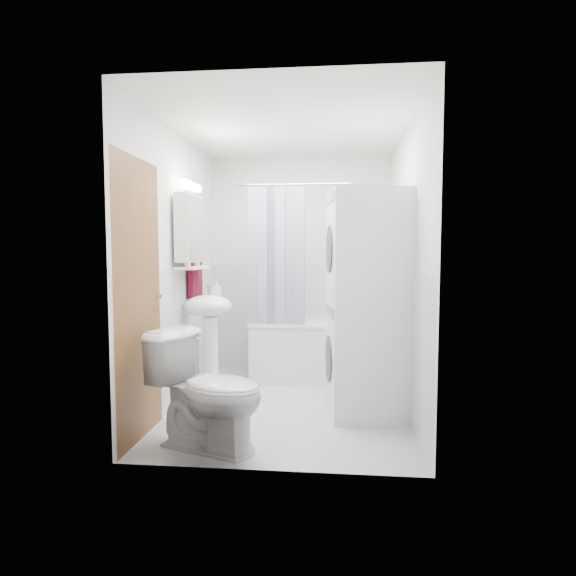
# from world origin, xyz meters

# --- Properties ---
(floor) EXTENTS (2.60, 2.60, 0.00)m
(floor) POSITION_xyz_m (0.00, 0.00, 0.00)
(floor) COLOR silver
(floor) RESTS_ON ground
(room_walls) EXTENTS (2.60, 2.60, 2.60)m
(room_walls) POSITION_xyz_m (0.00, 0.00, 1.49)
(room_walls) COLOR white
(room_walls) RESTS_ON ground
(wainscot) EXTENTS (1.98, 2.58, 2.58)m
(wainscot) POSITION_xyz_m (0.00, 0.29, 0.60)
(wainscot) COLOR white
(wainscot) RESTS_ON ground
(door) EXTENTS (0.05, 2.00, 2.00)m
(door) POSITION_xyz_m (-0.95, -0.55, 1.00)
(door) COLOR brown
(door) RESTS_ON ground
(bathtub) EXTENTS (1.63, 0.77, 0.62)m
(bathtub) POSITION_xyz_m (0.34, 0.92, 0.34)
(bathtub) COLOR white
(bathtub) RESTS_ON ground
(tub_spout) EXTENTS (0.04, 0.12, 0.04)m
(tub_spout) POSITION_xyz_m (0.54, 1.25, 0.94)
(tub_spout) COLOR silver
(tub_spout) RESTS_ON room_walls
(curtain_rod) EXTENTS (1.81, 0.02, 0.02)m
(curtain_rod) POSITION_xyz_m (0.34, 0.60, 2.00)
(curtain_rod) COLOR silver
(curtain_rod) RESTS_ON room_walls
(shower_curtain) EXTENTS (0.55, 0.02, 1.45)m
(shower_curtain) POSITION_xyz_m (-0.19, 0.60, 1.25)
(shower_curtain) COLOR #151D4B
(shower_curtain) RESTS_ON curtain_rod
(sink) EXTENTS (0.44, 0.37, 1.04)m
(sink) POSITION_xyz_m (-0.75, 0.14, 0.70)
(sink) COLOR white
(sink) RESTS_ON ground
(medicine_cabinet) EXTENTS (0.13, 0.50, 0.71)m
(medicine_cabinet) POSITION_xyz_m (-0.90, 0.10, 1.57)
(medicine_cabinet) COLOR white
(medicine_cabinet) RESTS_ON room_walls
(shelf) EXTENTS (0.18, 0.54, 0.02)m
(shelf) POSITION_xyz_m (-0.89, 0.10, 1.20)
(shelf) COLOR silver
(shelf) RESTS_ON room_walls
(shower_caddy) EXTENTS (0.22, 0.06, 0.02)m
(shower_caddy) POSITION_xyz_m (0.59, 1.24, 1.15)
(shower_caddy) COLOR silver
(shower_caddy) RESTS_ON room_walls
(towel) EXTENTS (0.07, 0.32, 0.77)m
(towel) POSITION_xyz_m (-0.94, 0.36, 1.29)
(towel) COLOR #550E22
(towel) RESTS_ON room_walls
(washer_dryer) EXTENTS (0.73, 0.72, 1.83)m
(washer_dryer) POSITION_xyz_m (0.68, -0.15, 0.92)
(washer_dryer) COLOR white
(washer_dryer) RESTS_ON ground
(toilet) EXTENTS (0.91, 0.70, 0.79)m
(toilet) POSITION_xyz_m (-0.45, -1.00, 0.39)
(toilet) COLOR white
(toilet) RESTS_ON ground
(soap_pump) EXTENTS (0.08, 0.17, 0.08)m
(soap_pump) POSITION_xyz_m (-0.71, 0.25, 0.95)
(soap_pump) COLOR gray
(soap_pump) RESTS_ON sink
(shelf_bottle) EXTENTS (0.07, 0.18, 0.07)m
(shelf_bottle) POSITION_xyz_m (-0.89, -0.05, 1.25)
(shelf_bottle) COLOR gray
(shelf_bottle) RESTS_ON shelf
(shelf_cup) EXTENTS (0.10, 0.09, 0.10)m
(shelf_cup) POSITION_xyz_m (-0.89, 0.22, 1.26)
(shelf_cup) COLOR gray
(shelf_cup) RESTS_ON shelf
(shampoo_a) EXTENTS (0.13, 0.17, 0.13)m
(shampoo_a) POSITION_xyz_m (0.35, 1.24, 1.23)
(shampoo_a) COLOR gray
(shampoo_a) RESTS_ON shower_caddy
(shampoo_b) EXTENTS (0.08, 0.21, 0.08)m
(shampoo_b) POSITION_xyz_m (0.47, 1.24, 1.20)
(shampoo_b) COLOR navy
(shampoo_b) RESTS_ON shower_caddy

